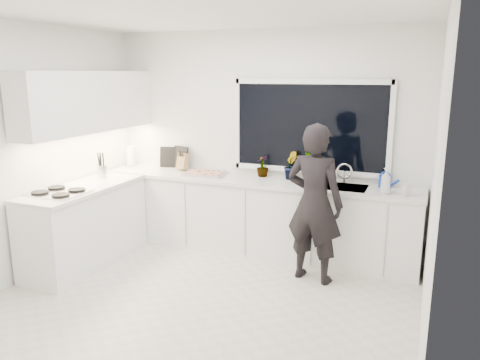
% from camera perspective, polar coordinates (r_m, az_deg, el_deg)
% --- Properties ---
extents(floor, '(4.00, 3.50, 0.02)m').
position_cam_1_polar(floor, '(4.75, -4.69, -14.54)').
color(floor, beige).
rests_on(floor, ground).
extents(wall_back, '(4.00, 0.02, 2.70)m').
position_cam_1_polar(wall_back, '(5.90, 2.82, 4.84)').
color(wall_back, white).
rests_on(wall_back, ground).
extents(wall_left, '(0.02, 3.50, 2.70)m').
position_cam_1_polar(wall_left, '(5.50, -24.02, 3.15)').
color(wall_left, white).
rests_on(wall_left, ground).
extents(wall_right, '(0.02, 3.50, 2.70)m').
position_cam_1_polar(wall_right, '(3.84, 22.76, -0.56)').
color(wall_right, white).
rests_on(wall_right, ground).
extents(ceiling, '(4.00, 3.50, 0.02)m').
position_cam_1_polar(ceiling, '(4.25, -5.41, 20.06)').
color(ceiling, white).
rests_on(ceiling, wall_back).
extents(window, '(1.80, 0.02, 1.00)m').
position_cam_1_polar(window, '(5.67, 8.49, 6.43)').
color(window, black).
rests_on(window, wall_back).
extents(base_cabinets_back, '(3.92, 0.58, 0.88)m').
position_cam_1_polar(base_cabinets_back, '(5.81, 1.70, -4.48)').
color(base_cabinets_back, white).
rests_on(base_cabinets_back, floor).
extents(base_cabinets_left, '(0.58, 1.60, 0.88)m').
position_cam_1_polar(base_cabinets_left, '(5.73, -18.30, -5.41)').
color(base_cabinets_left, white).
rests_on(base_cabinets_left, floor).
extents(countertop_back, '(3.94, 0.62, 0.04)m').
position_cam_1_polar(countertop_back, '(5.68, 1.70, -0.07)').
color(countertop_back, silver).
rests_on(countertop_back, base_cabinets_back).
extents(countertop_left, '(0.62, 1.60, 0.04)m').
position_cam_1_polar(countertop_left, '(5.61, -18.63, -0.94)').
color(countertop_left, silver).
rests_on(countertop_left, base_cabinets_left).
extents(upper_cabinets, '(0.34, 2.10, 0.70)m').
position_cam_1_polar(upper_cabinets, '(5.81, -17.96, 9.08)').
color(upper_cabinets, white).
rests_on(upper_cabinets, wall_left).
extents(sink, '(0.58, 0.42, 0.14)m').
position_cam_1_polar(sink, '(5.43, 12.16, -1.30)').
color(sink, silver).
rests_on(sink, countertop_back).
extents(faucet, '(0.03, 0.03, 0.22)m').
position_cam_1_polar(faucet, '(5.59, 12.61, 0.76)').
color(faucet, silver).
rests_on(faucet, countertop_back).
extents(stovetop, '(0.56, 0.48, 0.03)m').
position_cam_1_polar(stovetop, '(5.36, -21.24, -1.38)').
color(stovetop, black).
rests_on(stovetop, countertop_left).
extents(person, '(0.68, 0.51, 1.69)m').
position_cam_1_polar(person, '(4.95, 9.05, -2.87)').
color(person, black).
rests_on(person, floor).
extents(pizza_tray, '(0.53, 0.41, 0.03)m').
position_cam_1_polar(pizza_tray, '(5.91, -4.33, 0.76)').
color(pizza_tray, silver).
rests_on(pizza_tray, countertop_back).
extents(pizza, '(0.48, 0.36, 0.01)m').
position_cam_1_polar(pizza, '(5.91, -4.34, 0.92)').
color(pizza, '#B23817').
rests_on(pizza, pizza_tray).
extents(watering_can, '(0.16, 0.16, 0.13)m').
position_cam_1_polar(watering_can, '(5.50, 17.23, -0.18)').
color(watering_can, '#1238AF').
rests_on(watering_can, countertop_back).
extents(paper_towel_roll, '(0.14, 0.14, 0.26)m').
position_cam_1_polar(paper_towel_roll, '(6.61, -13.16, 2.76)').
color(paper_towel_roll, white).
rests_on(paper_towel_roll, countertop_back).
extents(knife_block, '(0.15, 0.13, 0.22)m').
position_cam_1_polar(knife_block, '(6.23, -6.97, 2.21)').
color(knife_block, '#A0784A').
rests_on(knife_block, countertop_back).
extents(utensil_crock, '(0.17, 0.17, 0.16)m').
position_cam_1_polar(utensil_crock, '(5.97, -16.48, 1.01)').
color(utensil_crock, '#BABABF').
rests_on(utensil_crock, countertop_left).
extents(picture_frame_large, '(0.22, 0.07, 0.28)m').
position_cam_1_polar(picture_frame_large, '(6.45, -8.78, 2.79)').
color(picture_frame_large, black).
rests_on(picture_frame_large, countertop_back).
extents(picture_frame_small, '(0.24, 0.09, 0.30)m').
position_cam_1_polar(picture_frame_small, '(6.35, -7.26, 2.78)').
color(picture_frame_small, black).
rests_on(picture_frame_small, countertop_back).
extents(herb_plants, '(0.89, 0.29, 0.34)m').
position_cam_1_polar(herb_plants, '(5.64, 7.39, 1.60)').
color(herb_plants, '#26662D').
rests_on(herb_plants, countertop_back).
extents(soap_bottles, '(0.34, 0.15, 0.27)m').
position_cam_1_polar(soap_bottles, '(5.18, 17.97, -0.36)').
color(soap_bottles, '#D8BF66').
rests_on(soap_bottles, countertop_back).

